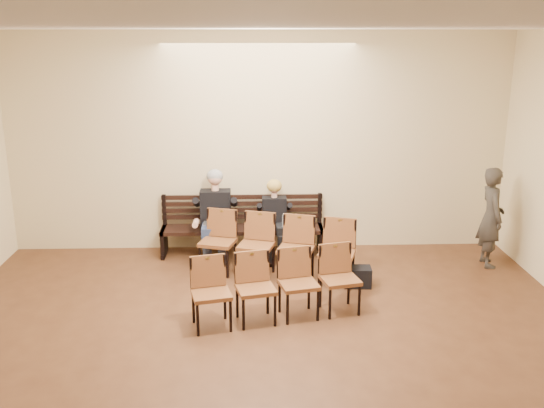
{
  "coord_description": "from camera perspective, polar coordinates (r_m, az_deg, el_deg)",
  "views": [
    {
      "loc": [
        -0.13,
        -4.57,
        3.48
      ],
      "look_at": [
        0.18,
        4.05,
        1.01
      ],
      "focal_mm": 40.0,
      "sensor_mm": 36.0,
      "label": 1
    }
  ],
  "objects": [
    {
      "name": "seated_woman",
      "position": [
        9.57,
        0.24,
        -1.83
      ],
      "size": [
        0.48,
        0.66,
        1.11
      ],
      "primitive_type": null,
      "color": "black",
      "rests_on": "ground"
    },
    {
      "name": "room_walls",
      "position": [
        5.44,
        -0.66,
        6.01
      ],
      "size": [
        8.02,
        10.01,
        3.51
      ],
      "color": "beige",
      "rests_on": "ground"
    },
    {
      "name": "bench",
      "position": [
        9.78,
        -2.79,
        -3.48
      ],
      "size": [
        2.6,
        0.9,
        0.45
      ],
      "primitive_type": "cube",
      "color": "black",
      "rests_on": "ground"
    },
    {
      "name": "passerby",
      "position": [
        9.71,
        20.0,
        -0.52
      ],
      "size": [
        0.45,
        0.66,
        1.77
      ],
      "primitive_type": "imported",
      "rotation": [
        0.0,
        0.0,
        1.53
      ],
      "color": "#36322C",
      "rests_on": "ground"
    },
    {
      "name": "seated_man",
      "position": [
        9.53,
        -5.35,
        -0.99
      ],
      "size": [
        0.59,
        0.82,
        1.42
      ],
      "primitive_type": null,
      "color": "black",
      "rests_on": "ground"
    },
    {
      "name": "laptop",
      "position": [
        9.46,
        -5.49,
        -2.02
      ],
      "size": [
        0.34,
        0.28,
        0.24
      ],
      "primitive_type": "cube",
      "rotation": [
        0.0,
        0.0,
        -0.07
      ],
      "color": "silver",
      "rests_on": "bench"
    },
    {
      "name": "chair_row_back",
      "position": [
        8.76,
        0.35,
        -4.13
      ],
      "size": [
        2.32,
        1.14,
        0.93
      ],
      "primitive_type": "cube",
      "rotation": [
        0.0,
        0.0,
        -0.29
      ],
      "color": "brown",
      "rests_on": "ground"
    },
    {
      "name": "chair_row_front",
      "position": [
        7.55,
        0.52,
        -7.81
      ],
      "size": [
        2.16,
        0.94,
        0.87
      ],
      "primitive_type": "cube",
      "rotation": [
        0.0,
        0.0,
        0.23
      ],
      "color": "brown",
      "rests_on": "ground"
    },
    {
      "name": "bag",
      "position": [
        8.69,
        8.04,
        -6.79
      ],
      "size": [
        0.39,
        0.28,
        0.28
      ],
      "primitive_type": "cube",
      "rotation": [
        0.0,
        0.0,
        -0.06
      ],
      "color": "black",
      "rests_on": "ground"
    },
    {
      "name": "water_bottle",
      "position": [
        9.35,
        1.15,
        -2.21
      ],
      "size": [
        0.07,
        0.07,
        0.22
      ],
      "primitive_type": "cylinder",
      "rotation": [
        0.0,
        0.0,
        -0.0
      ],
      "color": "silver",
      "rests_on": "bench"
    }
  ]
}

